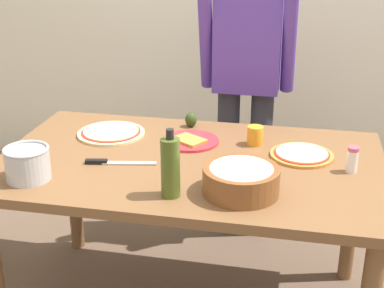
{
  "coord_description": "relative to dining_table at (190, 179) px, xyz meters",
  "views": [
    {
      "loc": [
        0.43,
        -2.04,
        1.68
      ],
      "look_at": [
        0.0,
        0.05,
        0.81
      ],
      "focal_mm": 51.28,
      "sensor_mm": 36.0,
      "label": 1
    }
  ],
  "objects": [
    {
      "name": "dining_table",
      "position": [
        0.0,
        0.0,
        0.0
      ],
      "size": [
        1.6,
        0.96,
        0.76
      ],
      "color": "brown",
      "rests_on": "ground"
    },
    {
      "name": "person_cook",
      "position": [
        0.15,
        0.76,
        0.27
      ],
      "size": [
        0.49,
        0.25,
        1.62
      ],
      "color": "#2D2D38",
      "rests_on": "ground"
    },
    {
      "name": "pizza_raw_on_board",
      "position": [
        -0.42,
        0.21,
        0.1
      ],
      "size": [
        0.31,
        0.31,
        0.02
      ],
      "color": "beige",
      "rests_on": "dining_table"
    },
    {
      "name": "pizza_cooked_on_tray",
      "position": [
        0.46,
        0.13,
        0.1
      ],
      "size": [
        0.27,
        0.27,
        0.02
      ],
      "color": "#C67A33",
      "rests_on": "dining_table"
    },
    {
      "name": "plate_with_slice",
      "position": [
        -0.04,
        0.19,
        0.1
      ],
      "size": [
        0.26,
        0.26,
        0.02
      ],
      "color": "red",
      "rests_on": "dining_table"
    },
    {
      "name": "popcorn_bowl",
      "position": [
        0.24,
        -0.26,
        0.15
      ],
      "size": [
        0.28,
        0.28,
        0.11
      ],
      "color": "brown",
      "rests_on": "dining_table"
    },
    {
      "name": "olive_oil_bottle",
      "position": [
        -0.0,
        -0.33,
        0.2
      ],
      "size": [
        0.07,
        0.07,
        0.26
      ],
      "color": "#47561E",
      "rests_on": "dining_table"
    },
    {
      "name": "steel_pot",
      "position": [
        -0.57,
        -0.31,
        0.16
      ],
      "size": [
        0.17,
        0.17,
        0.13
      ],
      "color": "#B7B7BC",
      "rests_on": "dining_table"
    },
    {
      "name": "cup_orange",
      "position": [
        0.25,
        0.22,
        0.13
      ],
      "size": [
        0.07,
        0.07,
        0.08
      ],
      "primitive_type": "cylinder",
      "color": "orange",
      "rests_on": "dining_table"
    },
    {
      "name": "salt_shaker",
      "position": [
        0.65,
        0.01,
        0.14
      ],
      "size": [
        0.04,
        0.04,
        0.11
      ],
      "color": "white",
      "rests_on": "dining_table"
    },
    {
      "name": "chef_knife",
      "position": [
        -0.3,
        -0.11,
        0.1
      ],
      "size": [
        0.29,
        0.08,
        0.02
      ],
      "color": "silver",
      "rests_on": "dining_table"
    },
    {
      "name": "avocado",
      "position": [
        -0.07,
        0.39,
        0.13
      ],
      "size": [
        0.06,
        0.06,
        0.07
      ],
      "primitive_type": "ellipsoid",
      "color": "#2D4219",
      "rests_on": "dining_table"
    }
  ]
}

